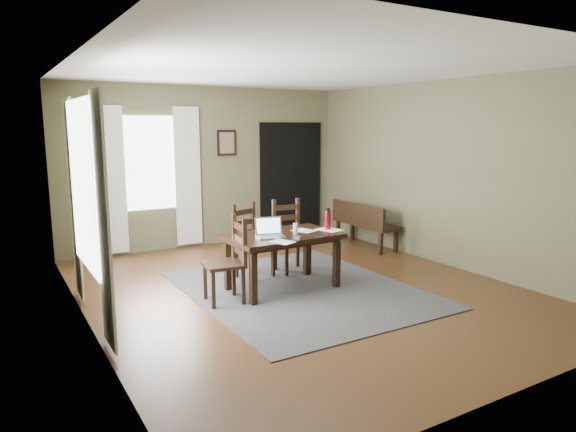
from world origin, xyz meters
TOP-DOWN VIEW (x-y plane):
  - ground at (0.00, 0.00)m, footprint 5.00×6.00m
  - room_shell at (0.00, 0.00)m, footprint 5.02×6.02m
  - rug at (0.00, 0.00)m, footprint 2.60×3.20m
  - dining_table at (-0.17, 0.14)m, footprint 1.43×0.90m
  - chair_end at (-0.96, 0.05)m, footprint 0.49×0.49m
  - chair_back_left at (-0.26, 0.82)m, footprint 0.56×0.56m
  - chair_back_right at (0.34, 0.80)m, footprint 0.47×0.47m
  - bench at (2.15, 1.43)m, footprint 0.43×1.34m
  - laptop at (-0.37, 0.10)m, footprint 0.39×0.34m
  - computer_mouse at (-0.15, -0.19)m, footprint 0.08×0.11m
  - tv_remote at (0.18, -0.21)m, footprint 0.11×0.17m
  - drinking_glass at (-0.03, 0.07)m, footprint 0.07×0.07m
  - water_bottle at (0.48, 0.10)m, footprint 0.08×0.08m
  - paper_a at (-0.40, -0.24)m, footprint 0.29×0.33m
  - paper_c at (0.17, 0.18)m, footprint 0.29×0.34m
  - paper_d at (0.48, 0.06)m, footprint 0.31×0.36m
  - window_left at (-2.47, 0.20)m, footprint 0.01×1.30m
  - window_back at (-1.00, 2.97)m, footprint 1.00×0.01m
  - curtain_left_near at (-2.44, -0.62)m, footprint 0.03×0.48m
  - curtain_left_far at (-2.44, 1.02)m, footprint 0.03×0.48m
  - curtain_back_left at (-1.62, 2.94)m, footprint 0.44×0.03m
  - curtain_back_right at (-0.38, 2.94)m, footprint 0.44×0.03m
  - framed_picture at (0.35, 2.97)m, footprint 0.34×0.03m
  - doorway_back at (1.65, 2.97)m, footprint 1.30×0.03m

SIDE VIEW (x-z plane):
  - ground at x=0.00m, z-range -0.01..0.00m
  - rug at x=0.00m, z-range 0.00..0.01m
  - bench at x=2.15m, z-range 0.07..0.83m
  - chair_back_left at x=-0.26m, z-range -0.01..0.99m
  - chair_end at x=-0.96m, z-range -0.01..0.99m
  - chair_back_right at x=0.34m, z-range -0.01..1.00m
  - dining_table at x=-0.17m, z-range 0.27..0.97m
  - paper_a at x=-0.40m, z-range 0.71..0.71m
  - paper_c at x=0.17m, z-range 0.71..0.71m
  - paper_d at x=0.48m, z-range 0.71..0.71m
  - tv_remote at x=0.18m, z-range 0.71..0.73m
  - computer_mouse at x=-0.15m, z-range 0.71..0.74m
  - laptop at x=-0.37m, z-range 0.66..0.88m
  - drinking_glass at x=-0.03m, z-range 0.71..0.84m
  - water_bottle at x=0.48m, z-range 0.70..0.98m
  - doorway_back at x=1.65m, z-range 0.00..2.10m
  - curtain_left_near at x=-2.44m, z-range 0.05..2.35m
  - curtain_left_far at x=-2.44m, z-range 0.05..2.35m
  - curtain_back_left at x=-1.62m, z-range 0.05..2.35m
  - curtain_back_right at x=-0.38m, z-range 0.05..2.35m
  - window_left at x=-2.47m, z-range 0.60..2.30m
  - window_back at x=-1.00m, z-range 0.70..2.20m
  - framed_picture at x=0.35m, z-range 1.53..1.97m
  - room_shell at x=0.00m, z-range 0.45..3.16m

